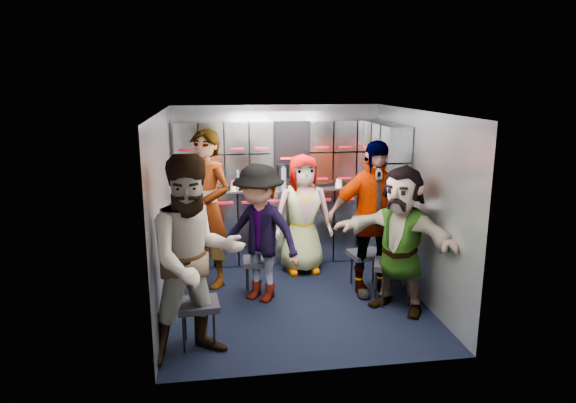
{
  "coord_description": "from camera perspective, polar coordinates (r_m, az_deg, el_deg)",
  "views": [
    {
      "loc": [
        -0.88,
        -5.35,
        2.43
      ],
      "look_at": [
        -0.03,
        0.35,
        1.05
      ],
      "focal_mm": 32.0,
      "sensor_mm": 36.0,
      "label": 1
    }
  ],
  "objects": [
    {
      "name": "counter",
      "position": [
        6.85,
        -0.95,
        1.5
      ],
      "size": [
        2.68,
        0.42,
        0.03
      ],
      "primitive_type": "cube",
      "color": "silver",
      "rests_on": "cart_bank_back"
    },
    {
      "name": "wall_left",
      "position": [
        5.55,
        -13.62,
        -1.34
      ],
      "size": [
        0.04,
        3.0,
        2.1
      ],
      "primitive_type": "cube",
      "color": "#92989F",
      "rests_on": "ground"
    },
    {
      "name": "cup_left",
      "position": [
        6.72,
        -6.13,
        1.74
      ],
      "size": [
        0.07,
        0.07,
        0.09
      ],
      "primitive_type": "cylinder",
      "color": "beige",
      "rests_on": "counter"
    },
    {
      "name": "wall_right",
      "position": [
        5.98,
        14.16,
        -0.33
      ],
      "size": [
        0.04,
        3.0,
        2.1
      ],
      "primitive_type": "cube",
      "color": "#92989F",
      "rests_on": "ground"
    },
    {
      "name": "attendant_arc_e",
      "position": [
        5.53,
        12.36,
        -4.16
      ],
      "size": [
        1.36,
        1.37,
        1.58
      ],
      "primitive_type": "imported",
      "rotation": [
        0.0,
        0.0,
        -0.79
      ],
      "color": "black",
      "rests_on": "ground"
    },
    {
      "name": "jump_seat_near_right",
      "position": [
        5.81,
        11.55,
        -7.14
      ],
      "size": [
        0.5,
        0.49,
        0.47
      ],
      "rotation": [
        0.0,
        0.0,
        -0.35
      ],
      "color": "black",
      "rests_on": "ground"
    },
    {
      "name": "bottle_right",
      "position": [
        6.81,
        1.14,
        2.68
      ],
      "size": [
        0.07,
        0.07,
        0.26
      ],
      "primitive_type": "cylinder",
      "color": "white",
      "rests_on": "counter"
    },
    {
      "name": "cup_right",
      "position": [
        6.92,
        5.65,
        2.12
      ],
      "size": [
        0.09,
        0.09,
        0.1
      ],
      "primitive_type": "cylinder",
      "color": "beige",
      "rests_on": "counter"
    },
    {
      "name": "red_latch_strip",
      "position": [
        6.68,
        -0.72,
        0.02
      ],
      "size": [
        2.6,
        0.02,
        0.03
      ],
      "primitive_type": "cube",
      "color": "#B20B1D",
      "rests_on": "cart_bank_back"
    },
    {
      "name": "attendant_standing",
      "position": [
        6.13,
        -9.03,
        -0.84
      ],
      "size": [
        0.81,
        0.79,
        1.87
      ],
      "primitive_type": "imported",
      "rotation": [
        0.0,
        0.0,
        -0.73
      ],
      "color": "black",
      "rests_on": "ground"
    },
    {
      "name": "locker_bank_right",
      "position": [
        6.48,
        10.79,
        4.86
      ],
      "size": [
        0.28,
        1.0,
        0.82
      ],
      "primitive_type": "cube",
      "color": "#969BA5",
      "rests_on": "wall_right"
    },
    {
      "name": "right_cabinet",
      "position": [
        6.61,
        10.7,
        -3.79
      ],
      "size": [
        0.28,
        1.2,
        1.0
      ],
      "primitive_type": "cube",
      "color": "#969BA5",
      "rests_on": "ground"
    },
    {
      "name": "jump_seat_mid_left",
      "position": [
        5.97,
        -3.32,
        -6.83
      ],
      "size": [
        0.36,
        0.34,
        0.41
      ],
      "rotation": [
        0.0,
        0.0,
        -0.04
      ],
      "color": "black",
      "rests_on": "ground"
    },
    {
      "name": "jump_seat_near_left",
      "position": [
        4.89,
        -9.92,
        -11.46
      ],
      "size": [
        0.4,
        0.38,
        0.44
      ],
      "rotation": [
        0.0,
        0.0,
        0.08
      ],
      "color": "black",
      "rests_on": "ground"
    },
    {
      "name": "attendant_arc_c",
      "position": [
        6.52,
        1.66,
        -1.4
      ],
      "size": [
        0.77,
        0.52,
        1.53
      ],
      "primitive_type": "imported",
      "rotation": [
        0.0,
        0.0,
        0.05
      ],
      "color": "black",
      "rests_on": "ground"
    },
    {
      "name": "bottle_left",
      "position": [
        6.72,
        -5.62,
        2.48
      ],
      "size": [
        0.07,
        0.07,
        0.26
      ],
      "primitive_type": "cylinder",
      "color": "white",
      "rests_on": "counter"
    },
    {
      "name": "attendant_arc_d",
      "position": [
        5.87,
        9.33,
        -1.92
      ],
      "size": [
        1.05,
        0.44,
        1.79
      ],
      "primitive_type": "imported",
      "rotation": [
        0.0,
        0.0,
        0.01
      ],
      "color": "black",
      "rests_on": "ground"
    },
    {
      "name": "attendant_arc_b",
      "position": [
        5.67,
        -3.21,
        -3.57
      ],
      "size": [
        1.15,
        1.06,
        1.55
      ],
      "primitive_type": "imported",
      "rotation": [
        0.0,
        0.0,
        -0.64
      ],
      "color": "black",
      "rests_on": "ground"
    },
    {
      "name": "jump_seat_mid_right",
      "position": [
        6.18,
        8.64,
        -6.02
      ],
      "size": [
        0.42,
        0.4,
        0.44
      ],
      "rotation": [
        0.0,
        0.0,
        0.14
      ],
      "color": "black",
      "rests_on": "ground"
    },
    {
      "name": "cart_bank_back",
      "position": [
        6.97,
        -0.94,
        -2.68
      ],
      "size": [
        2.68,
        0.38,
        0.99
      ],
      "primitive_type": "cube",
      "color": "#969BA5",
      "rests_on": "ground"
    },
    {
      "name": "locker_bank_back",
      "position": [
        6.82,
        -1.03,
        5.51
      ],
      "size": [
        2.68,
        0.28,
        0.82
      ],
      "primitive_type": "cube",
      "color": "#969BA5",
      "rests_on": "wall_back"
    },
    {
      "name": "floor",
      "position": [
        5.94,
        0.76,
        -10.7
      ],
      "size": [
        3.0,
        3.0,
        0.0
      ],
      "primitive_type": "plane",
      "color": "black",
      "rests_on": "ground"
    },
    {
      "name": "attendant_arc_a",
      "position": [
        4.52,
        -10.24,
        -6.34
      ],
      "size": [
        1.07,
        0.95,
        1.83
      ],
      "primitive_type": "imported",
      "rotation": [
        0.0,
        0.0,
        0.34
      ],
      "color": "black",
      "rests_on": "ground"
    },
    {
      "name": "bottle_mid",
      "position": [
        6.78,
        -0.49,
        2.63
      ],
      "size": [
        0.07,
        0.07,
        0.26
      ],
      "primitive_type": "cylinder",
      "color": "white",
      "rests_on": "counter"
    },
    {
      "name": "coffee_niche",
      "position": [
        6.91,
        0.39,
        5.44
      ],
      "size": [
        0.46,
        0.16,
        0.84
      ],
      "primitive_type": null,
      "color": "black",
      "rests_on": "wall_back"
    },
    {
      "name": "ceiling",
      "position": [
        5.43,
        0.83,
        9.96
      ],
      "size": [
        2.8,
        3.0,
        0.02
      ],
      "primitive_type": "cube",
      "color": "silver",
      "rests_on": "wall_back"
    },
    {
      "name": "cart_bank_left",
      "position": [
        6.23,
        -10.99,
        -4.92
      ],
      "size": [
        0.38,
        0.76,
        0.99
      ],
      "primitive_type": "cube",
      "color": "#969BA5",
      "rests_on": "ground"
    },
    {
      "name": "jump_seat_center",
      "position": [
        6.8,
        1.37,
        -4.35
      ],
      "size": [
        0.43,
        0.42,
        0.4
      ],
      "rotation": [
        0.0,
        0.0,
        -0.34
      ],
      "color": "black",
      "rests_on": "ground"
    },
    {
      "name": "wall_back",
      "position": [
        7.04,
        -1.18,
        2.13
      ],
      "size": [
        2.8,
        0.04,
        2.1
      ],
      "primitive_type": "cube",
      "color": "#92989F",
      "rests_on": "ground"
    }
  ]
}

